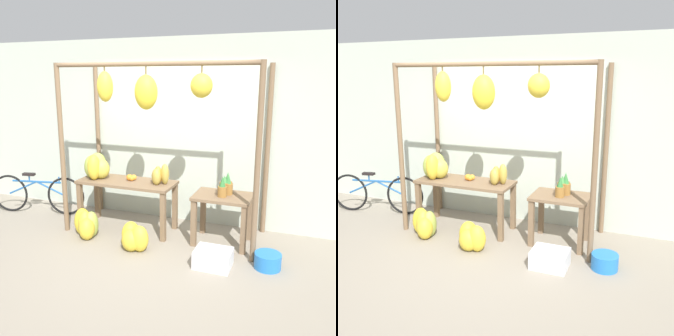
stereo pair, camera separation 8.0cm
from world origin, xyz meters
TOP-DOWN VIEW (x-y plane):
  - ground_plane at (0.00, 0.00)m, footprint 20.00×20.00m
  - shop_wall_back at (0.00, 1.39)m, footprint 8.00×0.08m
  - stall_awning at (0.00, 0.51)m, footprint 2.80×1.14m
  - display_table_main at (-0.55, 0.71)m, footprint 1.43×0.58m
  - display_table_side at (0.88, 0.71)m, footprint 0.76×0.57m
  - banana_pile_on_table at (-1.04, 0.68)m, footprint 0.42×0.43m
  - orange_pile at (-0.50, 0.76)m, footprint 0.14×0.13m
  - pineapple_cluster at (0.91, 0.75)m, footprint 0.18×0.28m
  - banana_pile_ground_left at (-0.95, 0.21)m, footprint 0.44×0.42m
  - banana_pile_ground_right at (-0.15, 0.09)m, footprint 0.47×0.40m
  - fruit_crate_white at (0.94, 0.02)m, footprint 0.43×0.35m
  - blue_bucket at (1.56, 0.21)m, footprint 0.32×0.32m
  - parked_bicycle at (-2.25, 0.76)m, footprint 1.61×0.36m
  - papaya_pile at (-0.04, 0.73)m, footprint 0.32×0.29m

SIDE VIEW (x-z plane):
  - ground_plane at x=0.00m, z-range 0.00..0.00m
  - blue_bucket at x=1.56m, z-range 0.00..0.19m
  - fruit_crate_white at x=0.94m, z-range 0.00..0.21m
  - banana_pile_ground_right at x=-0.15m, z-range -0.01..0.35m
  - banana_pile_ground_left at x=-0.95m, z-range -0.02..0.38m
  - parked_bicycle at x=-2.25m, z-range -0.01..0.68m
  - display_table_side at x=0.88m, z-range 0.18..0.86m
  - display_table_main at x=-0.55m, z-range 0.24..0.98m
  - orange_pile at x=-0.50m, z-range 0.73..0.83m
  - pineapple_cluster at x=0.91m, z-range 0.65..0.95m
  - papaya_pile at x=-0.04m, z-range 0.72..1.01m
  - banana_pile_on_table at x=-1.04m, z-range 0.72..1.11m
  - shop_wall_back at x=0.00m, z-range 0.00..2.80m
  - stall_awning at x=0.00m, z-range 0.57..2.97m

